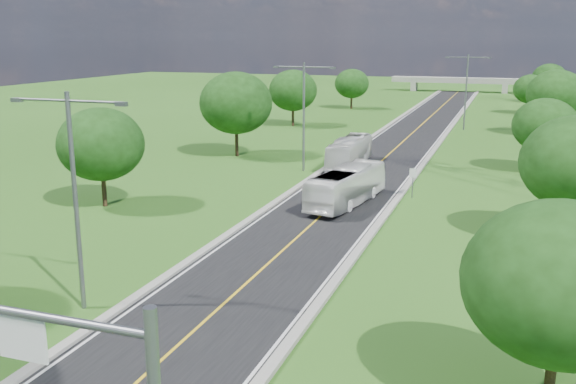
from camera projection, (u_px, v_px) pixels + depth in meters
name	position (u px, v px, depth m)	size (l,w,h in m)	color
ground	(396.00, 149.00, 71.89)	(260.00, 260.00, 0.00)	#2C5919
road	(404.00, 141.00, 77.39)	(8.00, 150.00, 0.06)	black
curb_left	(370.00, 138.00, 78.74)	(0.50, 150.00, 0.22)	gray
curb_right	(440.00, 142.00, 76.00)	(0.50, 150.00, 0.22)	gray
speed_limit_sign	(413.00, 178.00, 49.66)	(0.55, 0.09, 2.40)	slate
overpass	(459.00, 81.00, 144.65)	(30.00, 3.00, 3.20)	gray
streetlight_near_left	(74.00, 183.00, 28.42)	(5.90, 0.25, 10.00)	slate
streetlight_mid_left	(304.00, 107.00, 58.67)	(5.90, 0.25, 10.00)	slate
streetlight_far_right	(466.00, 85.00, 85.05)	(5.90, 0.25, 10.00)	slate
tree_lb	(101.00, 144.00, 46.62)	(6.30, 6.30, 7.33)	black
tree_lc	(236.00, 103.00, 66.24)	(7.56, 7.56, 8.79)	black
tree_ld	(293.00, 90.00, 89.03)	(6.72, 6.72, 7.82)	black
tree_le	(352.00, 84.00, 110.37)	(5.88, 5.88, 6.84)	black
tree_ra	(560.00, 283.00, 20.45)	(6.30, 6.30, 7.33)	black
tree_rc	(545.00, 125.00, 58.70)	(5.88, 5.88, 6.84)	black
tree_rd	(556.00, 94.00, 79.83)	(7.14, 7.14, 8.30)	black
tree_re	(531.00, 89.00, 102.93)	(5.46, 5.46, 6.35)	black
tree_rf	(549.00, 78.00, 119.99)	(6.30, 6.30, 7.33)	black
bus_outbound	(347.00, 186.00, 47.64)	(2.35, 10.06, 2.80)	white
bus_inbound	(350.00, 152.00, 61.96)	(2.30, 9.82, 2.74)	white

